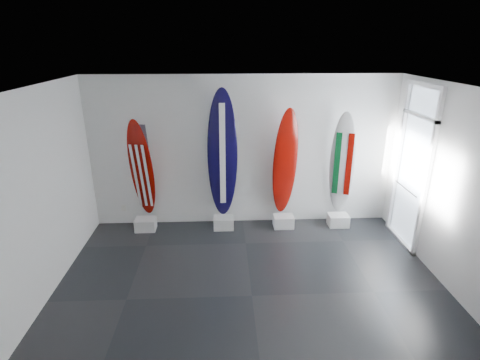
{
  "coord_description": "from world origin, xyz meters",
  "views": [
    {
      "loc": [
        -0.39,
        -4.61,
        3.57
      ],
      "look_at": [
        -0.11,
        1.4,
        1.33
      ],
      "focal_mm": 28.02,
      "sensor_mm": 36.0,
      "label": 1
    }
  ],
  "objects_px": {
    "surfboard_navy": "(223,155)",
    "surfboard_swiss": "(285,163)",
    "surfboard_italy": "(342,164)",
    "surfboard_usa": "(142,169)"
  },
  "relations": [
    {
      "from": "surfboard_navy",
      "to": "surfboard_swiss",
      "type": "distance_m",
      "value": 1.23
    },
    {
      "from": "surfboard_navy",
      "to": "surfboard_swiss",
      "type": "height_order",
      "value": "surfboard_navy"
    },
    {
      "from": "surfboard_navy",
      "to": "surfboard_italy",
      "type": "height_order",
      "value": "surfboard_navy"
    },
    {
      "from": "surfboard_swiss",
      "to": "surfboard_italy",
      "type": "relative_size",
      "value": 1.04
    },
    {
      "from": "surfboard_usa",
      "to": "surfboard_swiss",
      "type": "bearing_deg",
      "value": 10.47
    },
    {
      "from": "surfboard_swiss",
      "to": "surfboard_navy",
      "type": "bearing_deg",
      "value": 167.39
    },
    {
      "from": "surfboard_navy",
      "to": "surfboard_swiss",
      "type": "xyz_separation_m",
      "value": [
        1.22,
        0.0,
        -0.18
      ]
    },
    {
      "from": "surfboard_swiss",
      "to": "surfboard_italy",
      "type": "bearing_deg",
      "value": -12.61
    },
    {
      "from": "surfboard_italy",
      "to": "surfboard_swiss",
      "type": "bearing_deg",
      "value": -158.82
    },
    {
      "from": "surfboard_navy",
      "to": "surfboard_swiss",
      "type": "relative_size",
      "value": 1.16
    }
  ]
}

